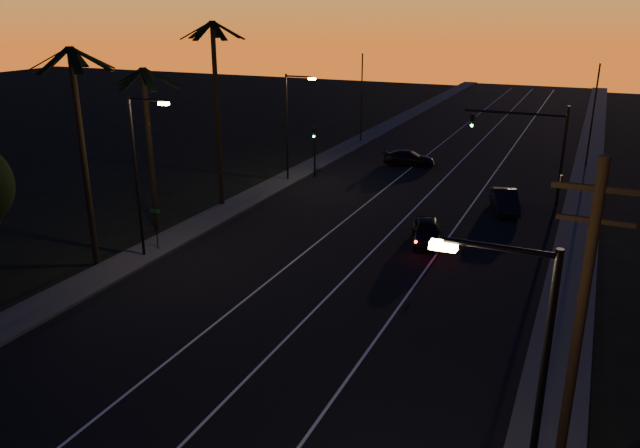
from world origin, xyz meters
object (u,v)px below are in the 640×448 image
at_px(right_car, 505,201).
at_px(signal_mast, 529,136).
at_px(cross_car, 409,158).
at_px(utility_pole, 578,333).
at_px(lead_car, 427,231).

bearing_deg(right_car, signal_mast, 75.11).
relative_size(signal_mast, cross_car, 1.48).
relative_size(utility_pole, signal_mast, 1.41).
distance_m(utility_pole, right_car, 27.75).
distance_m(lead_car, right_car, 8.83).
bearing_deg(cross_car, right_car, -46.20).
bearing_deg(right_car, lead_car, -112.24).
xyz_separation_m(right_car, cross_car, (-9.80, 10.22, -0.08)).
relative_size(lead_car, cross_car, 1.02).
bearing_deg(lead_car, right_car, 67.76).
bearing_deg(cross_car, lead_car, -70.65).
bearing_deg(utility_pole, right_car, 101.16).
bearing_deg(signal_mast, right_car, -104.89).
xyz_separation_m(signal_mast, cross_car, (-10.63, 7.08, -4.11)).
relative_size(utility_pole, right_car, 2.12).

